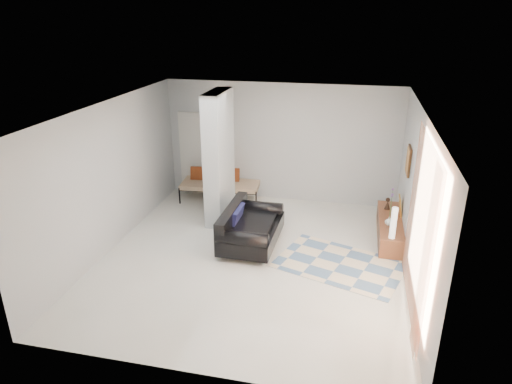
# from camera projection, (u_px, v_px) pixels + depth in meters

# --- Properties ---
(floor) EXTENTS (6.00, 6.00, 0.00)m
(floor) POSITION_uv_depth(u_px,v_px,m) (253.00, 258.00, 8.53)
(floor) COLOR beige
(floor) RESTS_ON ground
(ceiling) EXTENTS (6.00, 6.00, 0.00)m
(ceiling) POSITION_uv_depth(u_px,v_px,m) (252.00, 109.00, 7.49)
(ceiling) COLOR white
(ceiling) RESTS_ON wall_back
(wall_back) EXTENTS (6.00, 0.00, 6.00)m
(wall_back) POSITION_uv_depth(u_px,v_px,m) (281.00, 143.00, 10.73)
(wall_back) COLOR #B2B5B6
(wall_back) RESTS_ON ground
(wall_front) EXTENTS (6.00, 0.00, 6.00)m
(wall_front) POSITION_uv_depth(u_px,v_px,m) (194.00, 280.00, 5.29)
(wall_front) COLOR #B2B5B6
(wall_front) RESTS_ON ground
(wall_left) EXTENTS (0.00, 6.00, 6.00)m
(wall_left) POSITION_uv_depth(u_px,v_px,m) (110.00, 177.00, 8.56)
(wall_left) COLOR #B2B5B6
(wall_left) RESTS_ON ground
(wall_right) EXTENTS (0.00, 6.00, 6.00)m
(wall_right) POSITION_uv_depth(u_px,v_px,m) (416.00, 202.00, 7.45)
(wall_right) COLOR #B2B5B6
(wall_right) RESTS_ON ground
(partition_column) EXTENTS (0.35, 1.20, 2.80)m
(partition_column) POSITION_uv_depth(u_px,v_px,m) (219.00, 158.00, 9.68)
(partition_column) COLOR #B5BBBD
(partition_column) RESTS_ON floor
(hallway_door) EXTENTS (0.85, 0.06, 2.04)m
(hallway_door) POSITION_uv_depth(u_px,v_px,m) (197.00, 153.00, 11.25)
(hallway_door) COLOR silver
(hallway_door) RESTS_ON floor
(curtain) EXTENTS (0.00, 2.55, 2.55)m
(curtain) POSITION_uv_depth(u_px,v_px,m) (419.00, 229.00, 6.41)
(curtain) COLOR orange
(curtain) RESTS_ON wall_right
(wall_art) EXTENTS (0.04, 0.45, 0.55)m
(wall_art) POSITION_uv_depth(u_px,v_px,m) (409.00, 161.00, 8.67)
(wall_art) COLOR #3A210F
(wall_art) RESTS_ON wall_right
(media_console) EXTENTS (0.45, 1.92, 0.80)m
(media_console) POSITION_uv_depth(u_px,v_px,m) (389.00, 228.00, 9.25)
(media_console) COLOR brown
(media_console) RESTS_ON floor
(loveseat) EXTENTS (1.03, 1.72, 0.76)m
(loveseat) POSITION_uv_depth(u_px,v_px,m) (248.00, 228.00, 8.92)
(loveseat) COLOR silver
(loveseat) RESTS_ON floor
(daybed) EXTENTS (1.93, 0.95, 0.77)m
(daybed) POSITION_uv_depth(u_px,v_px,m) (220.00, 183.00, 11.04)
(daybed) COLOR black
(daybed) RESTS_ON floor
(area_rug) EXTENTS (2.54, 2.07, 0.01)m
(area_rug) POSITION_uv_depth(u_px,v_px,m) (340.00, 264.00, 8.31)
(area_rug) COLOR beige
(area_rug) RESTS_ON floor
(cylinder_lamp) EXTENTS (0.11, 0.11, 0.61)m
(cylinder_lamp) POSITION_uv_depth(u_px,v_px,m) (394.00, 223.00, 8.31)
(cylinder_lamp) COLOR silver
(cylinder_lamp) RESTS_ON media_console
(bronze_figurine) EXTENTS (0.14, 0.14, 0.25)m
(bronze_figurine) POSITION_uv_depth(u_px,v_px,m) (388.00, 204.00, 9.59)
(bronze_figurine) COLOR #311E15
(bronze_figurine) RESTS_ON media_console
(vase) EXTENTS (0.17, 0.17, 0.17)m
(vase) POSITION_uv_depth(u_px,v_px,m) (389.00, 221.00, 8.90)
(vase) COLOR white
(vase) RESTS_ON media_console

